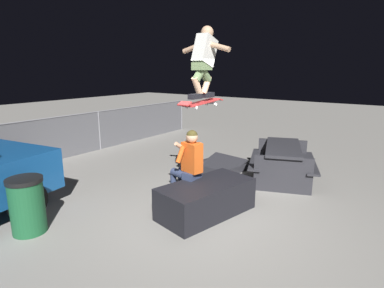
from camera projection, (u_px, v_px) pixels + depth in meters
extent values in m
plane|color=gray|center=(202.00, 219.00, 5.03)|extent=(40.00, 40.00, 0.00)
cube|color=black|center=(206.00, 199.00, 5.18)|extent=(1.74, 1.12, 0.53)
cube|color=#2D3856|center=(192.00, 175.00, 5.35)|extent=(0.32, 0.20, 0.12)
cube|color=#D15119|center=(192.00, 157.00, 5.27)|extent=(0.27, 0.38, 0.50)
sphere|color=tan|center=(192.00, 137.00, 5.19)|extent=(0.20, 0.20, 0.20)
sphere|color=#413919|center=(192.00, 136.00, 5.19)|extent=(0.19, 0.19, 0.19)
cylinder|color=#D15119|center=(181.00, 154.00, 5.17)|extent=(0.20, 0.12, 0.29)
cylinder|color=tan|center=(180.00, 147.00, 5.27)|extent=(0.25, 0.12, 0.19)
cylinder|color=#D15119|center=(198.00, 150.00, 5.43)|extent=(0.20, 0.12, 0.29)
cylinder|color=tan|center=(191.00, 144.00, 5.43)|extent=(0.25, 0.12, 0.19)
cylinder|color=#2D3856|center=(180.00, 174.00, 5.44)|extent=(0.22, 0.42, 0.14)
cylinder|color=#2D3856|center=(173.00, 187.00, 5.65)|extent=(0.11, 0.11, 0.49)
cube|color=#2D9E66|center=(172.00, 199.00, 5.74)|extent=(0.15, 0.28, 0.08)
cylinder|color=#2D3856|center=(188.00, 172.00, 5.55)|extent=(0.22, 0.42, 0.14)
cylinder|color=#2D3856|center=(181.00, 184.00, 5.77)|extent=(0.11, 0.11, 0.49)
cube|color=#2D9E66|center=(180.00, 196.00, 5.86)|extent=(0.15, 0.28, 0.08)
cube|color=#B72D2D|center=(202.00, 102.00, 5.09)|extent=(0.80, 0.21, 0.07)
cube|color=#B72D2D|center=(216.00, 99.00, 5.44)|extent=(0.12, 0.20, 0.05)
cube|color=#B72D2D|center=(185.00, 104.00, 4.74)|extent=(0.12, 0.20, 0.06)
cube|color=#99999E|center=(211.00, 103.00, 5.32)|extent=(0.06, 0.16, 0.03)
cylinder|color=white|center=(207.00, 104.00, 5.38)|extent=(0.05, 0.03, 0.05)
cylinder|color=white|center=(216.00, 104.00, 5.27)|extent=(0.05, 0.03, 0.05)
cube|color=#99999E|center=(191.00, 106.00, 4.88)|extent=(0.06, 0.16, 0.03)
cylinder|color=white|center=(187.00, 107.00, 4.94)|extent=(0.05, 0.03, 0.05)
cylinder|color=white|center=(196.00, 108.00, 4.84)|extent=(0.05, 0.03, 0.05)
cube|color=black|center=(208.00, 95.00, 5.21)|extent=(0.26, 0.10, 0.08)
cube|color=black|center=(195.00, 96.00, 4.93)|extent=(0.26, 0.10, 0.08)
cylinder|color=tan|center=(206.00, 85.00, 5.13)|extent=(0.24, 0.10, 0.31)
cylinder|color=#516440|center=(204.00, 73.00, 5.03)|extent=(0.33, 0.14, 0.33)
cylinder|color=tan|center=(197.00, 86.00, 4.93)|extent=(0.24, 0.10, 0.31)
cylinder|color=#516440|center=(200.00, 73.00, 4.94)|extent=(0.33, 0.14, 0.33)
cube|color=#516440|center=(202.00, 66.00, 4.96)|extent=(0.30, 0.20, 0.12)
cube|color=silver|center=(205.00, 51.00, 4.97)|extent=(0.45, 0.23, 0.52)
sphere|color=tan|center=(207.00, 32.00, 4.95)|extent=(0.20, 0.20, 0.20)
cylinder|color=tan|center=(194.00, 47.00, 5.10)|extent=(0.09, 0.45, 0.19)
cylinder|color=tan|center=(217.00, 46.00, 4.84)|extent=(0.09, 0.45, 0.19)
cube|color=#28282D|center=(219.00, 169.00, 7.49)|extent=(1.14, 1.13, 0.06)
cube|color=#28282D|center=(219.00, 166.00, 7.48)|extent=(1.11, 1.13, 0.35)
cube|color=#28282D|center=(202.00, 163.00, 7.75)|extent=(0.89, 0.18, 0.16)
cube|color=#28282D|center=(237.00, 170.00, 7.20)|extent=(0.89, 0.18, 0.16)
cube|color=#28282D|center=(283.00, 147.00, 6.69)|extent=(1.84, 1.26, 0.06)
cube|color=#28282D|center=(256.00, 159.00, 6.90)|extent=(1.68, 0.83, 0.04)
cube|color=#28282D|center=(309.00, 163.00, 6.63)|extent=(1.68, 0.83, 0.04)
cube|color=#28282D|center=(282.00, 154.00, 7.50)|extent=(0.45, 1.05, 0.72)
cube|color=#28282D|center=(283.00, 175.00, 6.05)|extent=(0.45, 1.05, 0.72)
cylinder|color=#19512D|center=(27.00, 207.00, 4.57)|extent=(0.48, 0.48, 0.78)
cylinder|color=black|center=(24.00, 180.00, 4.47)|extent=(0.50, 0.50, 0.06)
cylinder|color=slate|center=(100.00, 131.00, 9.31)|extent=(0.05, 0.05, 1.13)
cylinder|color=slate|center=(182.00, 115.00, 12.47)|extent=(0.05, 0.05, 1.13)
cylinder|color=slate|center=(31.00, 121.00, 7.59)|extent=(12.00, 0.04, 0.04)
cube|color=#59595E|center=(33.00, 143.00, 7.72)|extent=(12.00, 0.01, 1.13)
cylinder|color=black|center=(27.00, 201.00, 4.98)|extent=(0.63, 0.31, 0.60)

